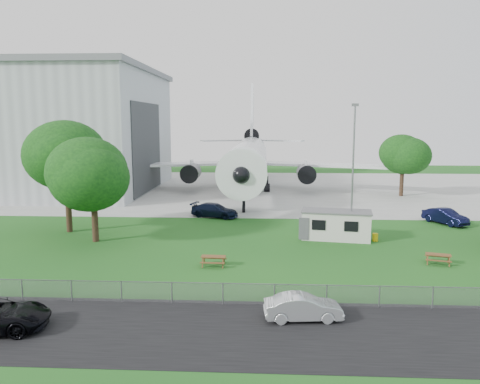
{
  "coord_description": "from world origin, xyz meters",
  "views": [
    {
      "loc": [
        0.34,
        -35.43,
        10.58
      ],
      "look_at": [
        -1.9,
        8.0,
        4.0
      ],
      "focal_mm": 35.0,
      "sensor_mm": 36.0,
      "label": 1
    }
  ],
  "objects_px": {
    "picnic_west": "(213,266)",
    "picnic_east": "(438,264)",
    "airliner": "(249,157)",
    "site_cabin": "(336,225)",
    "hangar": "(18,129)",
    "car_centre_sedan": "(303,308)"
  },
  "relations": [
    {
      "from": "airliner",
      "to": "picnic_west",
      "type": "bearing_deg",
      "value": -92.02
    },
    {
      "from": "picnic_west",
      "to": "picnic_east",
      "type": "distance_m",
      "value": 16.81
    },
    {
      "from": "airliner",
      "to": "site_cabin",
      "type": "distance_m",
      "value": 31.08
    },
    {
      "from": "picnic_west",
      "to": "picnic_east",
      "type": "xyz_separation_m",
      "value": [
        16.76,
        1.37,
        0.0
      ]
    },
    {
      "from": "site_cabin",
      "to": "picnic_west",
      "type": "relative_size",
      "value": 3.85
    },
    {
      "from": "hangar",
      "to": "car_centre_sedan",
      "type": "height_order",
      "value": "hangar"
    },
    {
      "from": "site_cabin",
      "to": "car_centre_sedan",
      "type": "height_order",
      "value": "site_cabin"
    },
    {
      "from": "airliner",
      "to": "car_centre_sedan",
      "type": "height_order",
      "value": "airliner"
    },
    {
      "from": "hangar",
      "to": "airliner",
      "type": "distance_m",
      "value": 36.21
    },
    {
      "from": "hangar",
      "to": "picnic_east",
      "type": "height_order",
      "value": "hangar"
    },
    {
      "from": "picnic_east",
      "to": "car_centre_sedan",
      "type": "distance_m",
      "value": 15.21
    },
    {
      "from": "picnic_east",
      "to": "car_centre_sedan",
      "type": "relative_size",
      "value": 0.43
    },
    {
      "from": "hangar",
      "to": "site_cabin",
      "type": "height_order",
      "value": "hangar"
    },
    {
      "from": "car_centre_sedan",
      "to": "airliner",
      "type": "bearing_deg",
      "value": -0.07
    },
    {
      "from": "picnic_west",
      "to": "picnic_east",
      "type": "height_order",
      "value": "same"
    },
    {
      "from": "picnic_west",
      "to": "car_centre_sedan",
      "type": "height_order",
      "value": "car_centre_sedan"
    },
    {
      "from": "picnic_east",
      "to": "airliner",
      "type": "bearing_deg",
      "value": 128.71
    },
    {
      "from": "picnic_east",
      "to": "picnic_west",
      "type": "bearing_deg",
      "value": -159.37
    },
    {
      "from": "airliner",
      "to": "car_centre_sedan",
      "type": "relative_size",
      "value": 11.42
    },
    {
      "from": "hangar",
      "to": "picnic_west",
      "type": "relative_size",
      "value": 23.89
    },
    {
      "from": "hangar",
      "to": "picnic_east",
      "type": "xyz_separation_m",
      "value": [
        51.39,
        -36.87,
        -9.41
      ]
    },
    {
      "from": "picnic_west",
      "to": "car_centre_sedan",
      "type": "relative_size",
      "value": 0.43
    }
  ]
}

